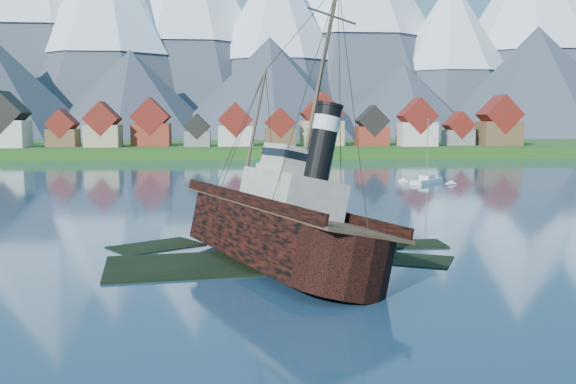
{
  "coord_description": "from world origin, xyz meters",
  "views": [
    {
      "loc": [
        -1.37,
        -53.44,
        11.88
      ],
      "look_at": [
        3.3,
        6.0,
        5.0
      ],
      "focal_mm": 40.0,
      "sensor_mm": 36.0,
      "label": 1
    }
  ],
  "objects": [
    {
      "name": "town",
      "position": [
        -33.12,
        152.18,
        8.99
      ],
      "size": [
        250.96,
        16.69,
        17.3
      ],
      "color": "maroon",
      "rests_on": "ground"
    },
    {
      "name": "tugboat_wreck",
      "position": [
        1.17,
        -0.29,
        3.02
      ],
      "size": [
        7.05,
        30.39,
        24.08
      ],
      "rotation": [
        0.0,
        0.21,
        0.4
      ],
      "color": "black",
      "rests_on": "ground"
    },
    {
      "name": "ground",
      "position": [
        0.0,
        0.0,
        0.0
      ],
      "size": [
        1400.0,
        1400.0,
        0.0
      ],
      "primitive_type": "plane",
      "color": "#1B354D",
      "rests_on": "ground"
    },
    {
      "name": "sailboat_d",
      "position": [
        33.31,
        61.65,
        0.28
      ],
      "size": [
        7.71,
        8.2,
        12.3
      ],
      "rotation": [
        0.0,
        0.0,
        -0.73
      ],
      "color": "silver",
      "rests_on": "ground"
    },
    {
      "name": "mountains",
      "position": [
        -0.79,
        481.26,
        89.34
      ],
      "size": [
        965.0,
        340.0,
        205.0
      ],
      "color": "#2D333D",
      "rests_on": "ground"
    },
    {
      "name": "shoal",
      "position": [
        1.78,
        2.15,
        -0.35
      ],
      "size": [
        31.71,
        21.24,
        1.14
      ],
      "color": "black",
      "rests_on": "ground"
    },
    {
      "name": "shore_bank",
      "position": [
        0.0,
        170.0,
        0.0
      ],
      "size": [
        600.0,
        80.0,
        3.2
      ],
      "primitive_type": "cube",
      "color": "#214413",
      "rests_on": "ground"
    },
    {
      "name": "seawall",
      "position": [
        0.0,
        132.0,
        0.0
      ],
      "size": [
        600.0,
        2.5,
        2.0
      ],
      "primitive_type": "cube",
      "color": "#3F3D38",
      "rests_on": "ground"
    },
    {
      "name": "sailboat_e",
      "position": [
        5.22,
        102.84,
        0.24
      ],
      "size": [
        4.14,
        9.76,
        10.99
      ],
      "rotation": [
        0.0,
        0.0,
        0.19
      ],
      "color": "silver",
      "rests_on": "ground"
    }
  ]
}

